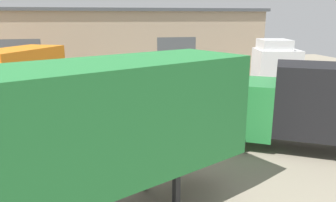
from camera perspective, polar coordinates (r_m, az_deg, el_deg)
name	(u,v)px	position (r m, az deg, el deg)	size (l,w,h in m)	color
ground_plane	(105,153)	(13.24, -10.96, -8.92)	(60.00, 60.00, 0.00)	gray
warehouse_building	(101,43)	(30.14, -11.59, 9.88)	(27.89, 8.25, 5.87)	tan
tractor_unit_white	(266,74)	(20.71, 16.70, 4.50)	(6.93, 3.92, 3.91)	silver
container_trailer_green	(66,134)	(7.75, -17.36, -5.44)	(9.58, 6.46, 4.18)	#28843D
box_truck_red	(11,79)	(19.54, -25.70, 3.50)	(5.37, 7.49, 3.51)	red
traffic_cone	(54,137)	(14.71, -19.30, -6.01)	(0.40, 0.40, 0.55)	black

